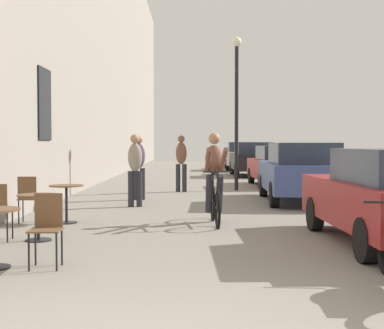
{
  "coord_description": "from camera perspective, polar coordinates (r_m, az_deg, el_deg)",
  "views": [
    {
      "loc": [
        0.31,
        -3.77,
        1.5
      ],
      "look_at": [
        0.31,
        13.99,
        0.84
      ],
      "focal_mm": 52.62,
      "sensor_mm": 36.0,
      "label": 1
    }
  ],
  "objects": [
    {
      "name": "cafe_table_mid",
      "position": [
        9.01,
        -15.32,
        -4.19
      ],
      "size": [
        0.64,
        0.64,
        0.72
      ],
      "color": "black",
      "rests_on": "ground_plane"
    },
    {
      "name": "pedestrian_mid",
      "position": [
        15.03,
        -5.42,
        0.1
      ],
      "size": [
        0.37,
        0.28,
        1.72
      ],
      "color": "#26262D",
      "rests_on": "ground_plane"
    },
    {
      "name": "parked_car_fifth",
      "position": [
        32.39,
        5.06,
        0.92
      ],
      "size": [
        1.99,
        4.5,
        1.58
      ],
      "color": "beige",
      "rests_on": "ground_plane"
    },
    {
      "name": "parked_car_second",
      "position": [
        14.67,
        10.93,
        -0.69
      ],
      "size": [
        1.94,
        4.34,
        1.52
      ],
      "color": "#384C84",
      "rests_on": "ground_plane"
    },
    {
      "name": "street_lamp",
      "position": [
        18.16,
        4.54,
        7.2
      ],
      "size": [
        0.32,
        0.32,
        4.9
      ],
      "color": "black",
      "rests_on": "ground_plane"
    },
    {
      "name": "pedestrian_near",
      "position": [
        13.39,
        -5.8,
        -0.13
      ],
      "size": [
        0.35,
        0.26,
        1.73
      ],
      "color": "#26262D",
      "rests_on": "ground_plane"
    },
    {
      "name": "cafe_chair_far_toward_street",
      "position": [
        10.97,
        -16.25,
        -3.1
      ],
      "size": [
        0.4,
        0.4,
        0.89
      ],
      "color": "black",
      "rests_on": "ground_plane"
    },
    {
      "name": "pedestrian_far",
      "position": [
        17.47,
        -1.1,
        0.46
      ],
      "size": [
        0.36,
        0.28,
        1.76
      ],
      "color": "#26262D",
      "rests_on": "ground_plane"
    },
    {
      "name": "parked_car_third",
      "position": [
        19.98,
        8.71,
        -0.08
      ],
      "size": [
        1.78,
        4.04,
        1.42
      ],
      "color": "maroon",
      "rests_on": "ground_plane"
    },
    {
      "name": "cyclist_on_bicycle",
      "position": [
        10.59,
        2.31,
        -1.61
      ],
      "size": [
        0.52,
        1.76,
        1.74
      ],
      "color": "black",
      "rests_on": "ground_plane"
    },
    {
      "name": "parked_car_fourth",
      "position": [
        26.24,
        6.11,
        0.61
      ],
      "size": [
        1.87,
        4.39,
        1.56
      ],
      "color": "black",
      "rests_on": "ground_plane"
    },
    {
      "name": "cafe_chair_near_toward_street",
      "position": [
        7.09,
        -14.49,
        -5.92
      ],
      "size": [
        0.39,
        0.39,
        0.89
      ],
      "color": "black",
      "rests_on": "ground_plane"
    },
    {
      "name": "cafe_table_far",
      "position": [
        10.87,
        -12.62,
        -3.09
      ],
      "size": [
        0.64,
        0.64,
        0.72
      ],
      "color": "black",
      "rests_on": "ground_plane"
    }
  ]
}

